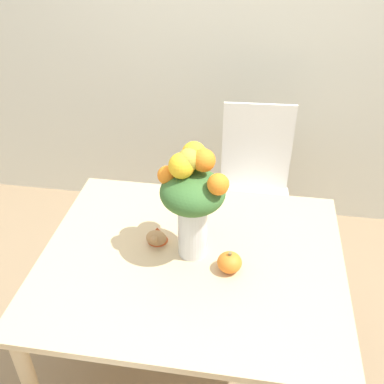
{
  "coord_description": "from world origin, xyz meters",
  "views": [
    {
      "loc": [
        0.21,
        -1.34,
        2.0
      ],
      "look_at": [
        -0.0,
        0.04,
        1.04
      ],
      "focal_mm": 42.0,
      "sensor_mm": 36.0,
      "label": 1
    }
  ],
  "objects_px": {
    "pumpkin": "(230,262)",
    "dining_chair_near_window": "(254,191)",
    "turkey_figurine": "(157,236)",
    "flower_vase": "(192,193)"
  },
  "relations": [
    {
      "from": "pumpkin",
      "to": "dining_chair_near_window",
      "type": "distance_m",
      "value": 0.93
    },
    {
      "from": "pumpkin",
      "to": "turkey_figurine",
      "type": "height_order",
      "value": "pumpkin"
    },
    {
      "from": "flower_vase",
      "to": "turkey_figurine",
      "type": "distance_m",
      "value": 0.3
    },
    {
      "from": "flower_vase",
      "to": "pumpkin",
      "type": "relative_size",
      "value": 4.89
    },
    {
      "from": "flower_vase",
      "to": "dining_chair_near_window",
      "type": "relative_size",
      "value": 0.47
    },
    {
      "from": "pumpkin",
      "to": "dining_chair_near_window",
      "type": "xyz_separation_m",
      "value": [
        0.08,
        0.89,
        -0.26
      ]
    },
    {
      "from": "pumpkin",
      "to": "dining_chair_near_window",
      "type": "bearing_deg",
      "value": 84.96
    },
    {
      "from": "flower_vase",
      "to": "dining_chair_near_window",
      "type": "height_order",
      "value": "flower_vase"
    },
    {
      "from": "flower_vase",
      "to": "dining_chair_near_window",
      "type": "xyz_separation_m",
      "value": [
        0.24,
        0.8,
        -0.51
      ]
    },
    {
      "from": "turkey_figurine",
      "to": "dining_chair_near_window",
      "type": "relative_size",
      "value": 0.12
    }
  ]
}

